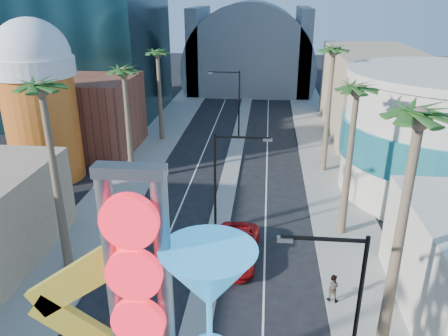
% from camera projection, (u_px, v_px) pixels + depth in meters
% --- Properties ---
extents(sidewalk_west, '(5.00, 100.00, 0.15)m').
position_uv_depth(sidewalk_west, '(142.00, 160.00, 45.59)').
color(sidewalk_west, gray).
rests_on(sidewalk_west, ground).
extents(sidewalk_east, '(5.00, 100.00, 0.15)m').
position_uv_depth(sidewalk_east, '(327.00, 167.00, 43.83)').
color(sidewalk_east, gray).
rests_on(sidewalk_east, ground).
extents(median, '(1.60, 84.00, 0.15)m').
position_uv_depth(median, '(235.00, 153.00, 47.48)').
color(median, gray).
rests_on(median, ground).
extents(brick_filler_west, '(10.00, 10.00, 8.00)m').
position_uv_depth(brick_filler_west, '(89.00, 114.00, 47.48)').
color(brick_filler_west, brown).
rests_on(brick_filler_west, ground).
extents(filler_east, '(10.00, 20.00, 10.00)m').
position_uv_depth(filler_east, '(372.00, 92.00, 53.37)').
color(filler_east, '#9E8066').
rests_on(filler_east, ground).
extents(beer_mug, '(7.00, 7.00, 14.50)m').
position_uv_depth(beer_mug, '(38.00, 96.00, 38.75)').
color(beer_mug, orange).
rests_on(beer_mug, ground).
extents(turquoise_building, '(16.60, 16.60, 10.60)m').
position_uv_depth(turquoise_building, '(442.00, 135.00, 36.50)').
color(turquoise_building, beige).
rests_on(turquoise_building, ground).
extents(canopy, '(22.00, 16.00, 22.00)m').
position_uv_depth(canopy, '(250.00, 65.00, 77.23)').
color(canopy, slate).
rests_on(canopy, ground).
extents(streetlight_0, '(3.79, 0.25, 8.00)m').
position_uv_depth(streetlight_0, '(223.00, 179.00, 29.02)').
color(streetlight_0, black).
rests_on(streetlight_0, ground).
extents(streetlight_1, '(3.79, 0.25, 8.00)m').
position_uv_depth(streetlight_1, '(235.00, 97.00, 51.25)').
color(streetlight_1, black).
rests_on(streetlight_1, ground).
extents(streetlight_2, '(3.45, 0.25, 8.00)m').
position_uv_depth(streetlight_2, '(346.00, 305.00, 17.41)').
color(streetlight_2, black).
rests_on(streetlight_2, ground).
extents(palm_1, '(2.40, 2.40, 12.70)m').
position_uv_depth(palm_1, '(43.00, 101.00, 23.98)').
color(palm_1, brown).
rests_on(palm_1, ground).
extents(palm_2, '(2.40, 2.40, 11.20)m').
position_uv_depth(palm_2, '(124.00, 79.00, 37.39)').
color(palm_2, brown).
rests_on(palm_2, ground).
extents(palm_3, '(2.40, 2.40, 11.20)m').
position_uv_depth(palm_3, '(158.00, 59.00, 48.46)').
color(palm_3, brown).
rests_on(palm_3, ground).
extents(palm_5, '(2.40, 2.40, 13.20)m').
position_uv_depth(palm_5, '(417.00, 138.00, 16.62)').
color(palm_5, brown).
rests_on(palm_5, ground).
extents(palm_6, '(2.40, 2.40, 11.70)m').
position_uv_depth(palm_6, '(356.00, 100.00, 28.19)').
color(palm_6, brown).
rests_on(palm_6, ground).
extents(palm_7, '(2.40, 2.40, 12.70)m').
position_uv_depth(palm_7, '(333.00, 59.00, 38.92)').
color(palm_7, brown).
rests_on(palm_7, ground).
extents(red_pickup, '(3.17, 6.29, 1.71)m').
position_uv_depth(red_pickup, '(235.00, 248.00, 28.53)').
color(red_pickup, '#A70C0E').
rests_on(red_pickup, ground).
extents(pedestrian_b, '(0.95, 0.82, 1.68)m').
position_uv_depth(pedestrian_b, '(332.00, 288.00, 24.51)').
color(pedestrian_b, gray).
rests_on(pedestrian_b, sidewalk_east).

